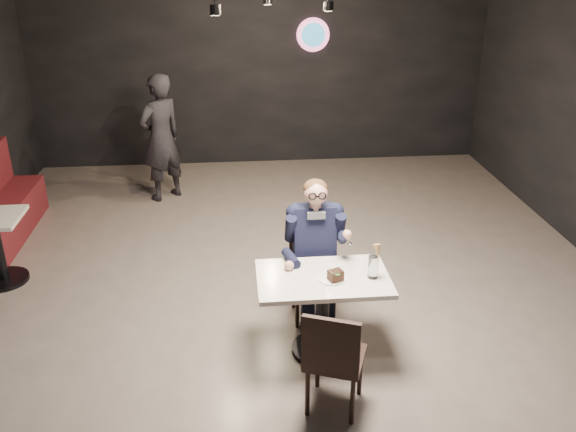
{
  "coord_description": "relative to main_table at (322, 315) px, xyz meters",
  "views": [
    {
      "loc": [
        -0.48,
        -4.99,
        3.28
      ],
      "look_at": [
        -0.01,
        -0.04,
        1.04
      ],
      "focal_mm": 38.0,
      "sensor_mm": 36.0,
      "label": 1
    }
  ],
  "objects": [
    {
      "name": "floor",
      "position": [
        -0.23,
        0.64,
        -0.38
      ],
      "size": [
        9.0,
        9.0,
        0.0
      ],
      "primitive_type": "plane",
      "color": "slate",
      "rests_on": "ground"
    },
    {
      "name": "wall_sign",
      "position": [
        0.57,
        5.11,
        1.62
      ],
      "size": [
        0.5,
        0.06,
        0.5
      ],
      "primitive_type": null,
      "color": "pink",
      "rests_on": "floor"
    },
    {
      "name": "main_table",
      "position": [
        0.0,
        0.0,
        0.0
      ],
      "size": [
        1.1,
        0.7,
        0.75
      ],
      "primitive_type": "cube",
      "color": "white",
      "rests_on": "floor"
    },
    {
      "name": "chair_far",
      "position": [
        0.0,
        0.55,
        0.09
      ],
      "size": [
        0.42,
        0.46,
        0.92
      ],
      "primitive_type": "cube",
      "color": "black",
      "rests_on": "floor"
    },
    {
      "name": "chair_near",
      "position": [
        0.0,
        -0.68,
        0.09
      ],
      "size": [
        0.56,
        0.58,
        0.92
      ],
      "primitive_type": "cube",
      "rotation": [
        0.0,
        0.0,
        -0.37
      ],
      "color": "black",
      "rests_on": "floor"
    },
    {
      "name": "seated_man",
      "position": [
        -0.0,
        0.55,
        0.34
      ],
      "size": [
        0.6,
        0.8,
        1.44
      ],
      "primitive_type": "cube",
      "color": "black",
      "rests_on": "floor"
    },
    {
      "name": "dessert_plate",
      "position": [
        0.06,
        -0.05,
        0.38
      ],
      "size": [
        0.23,
        0.23,
        0.01
      ],
      "primitive_type": "cylinder",
      "color": "white",
      "rests_on": "main_table"
    },
    {
      "name": "cake_slice",
      "position": [
        0.09,
        -0.09,
        0.43
      ],
      "size": [
        0.14,
        0.12,
        0.08
      ],
      "primitive_type": "cube",
      "rotation": [
        0.0,
        0.0,
        0.35
      ],
      "color": "black",
      "rests_on": "dessert_plate"
    },
    {
      "name": "mint_leaf",
      "position": [
        0.09,
        -0.13,
        0.47
      ],
      "size": [
        0.06,
        0.04,
        0.01
      ],
      "primitive_type": "ellipsoid",
      "color": "#337F29",
      "rests_on": "cake_slice"
    },
    {
      "name": "sundae_glass",
      "position": [
        0.41,
        -0.05,
        0.47
      ],
      "size": [
        0.09,
        0.09,
        0.19
      ],
      "primitive_type": "cylinder",
      "color": "silver",
      "rests_on": "main_table"
    },
    {
      "name": "wafer_cone",
      "position": [
        0.43,
        -0.06,
        0.62
      ],
      "size": [
        0.07,
        0.07,
        0.12
      ],
      "primitive_type": "cone",
      "rotation": [
        0.0,
        0.0,
        0.26
      ],
      "color": "tan",
      "rests_on": "sundae_glass"
    },
    {
      "name": "passerby",
      "position": [
        -1.66,
        3.7,
        0.49
      ],
      "size": [
        0.75,
        0.73,
        1.74
      ],
      "primitive_type": "imported",
      "rotation": [
        0.0,
        0.0,
        3.85
      ],
      "color": "black",
      "rests_on": "floor"
    }
  ]
}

